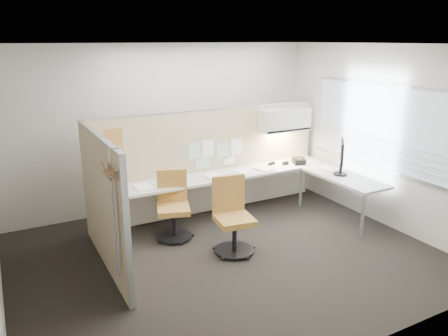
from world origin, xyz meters
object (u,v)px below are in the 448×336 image
chair_right (232,218)px  phone (299,161)px  monitor (342,156)px  desk (243,181)px  chair_left (173,207)px

chair_right → phone: chair_right is taller
chair_right → monitor: 2.23m
desk → monitor: 1.64m
chair_left → monitor: (2.70, -0.58, 0.59)m
monitor → chair_left: bearing=119.2°
chair_left → monitor: 2.82m
chair_right → phone: size_ratio=4.14×
chair_right → phone: (1.94, 1.07, 0.29)m
desk → monitor: size_ratio=7.09×
desk → phone: size_ratio=15.85×
desk → chair_left: (-1.33, -0.21, -0.14)m
desk → chair_right: size_ratio=3.83×
chair_right → phone: bearing=36.7°
desk → chair_left: chair_left is taller
phone → monitor: bearing=-61.1°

